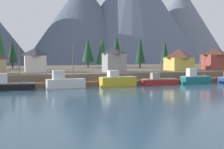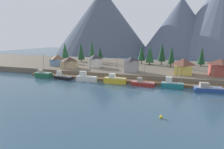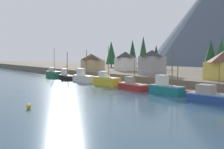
{
  "view_description": "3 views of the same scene",
  "coord_description": "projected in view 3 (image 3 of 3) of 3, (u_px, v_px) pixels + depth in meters",
  "views": [
    {
      "loc": [
        -22.72,
        -67.93,
        7.45
      ],
      "look_at": [
        0.1,
        2.17,
        2.42
      ],
      "focal_mm": 49.89,
      "sensor_mm": 36.0,
      "label": 1
    },
    {
      "loc": [
        22.01,
        -66.47,
        16.75
      ],
      "look_at": [
        -2.35,
        2.29,
        2.51
      ],
      "focal_mm": 30.12,
      "sensor_mm": 36.0,
      "label": 2
    },
    {
      "loc": [
        58.84,
        -41.15,
        7.59
      ],
      "look_at": [
        -1.92,
        1.57,
        2.58
      ],
      "focal_mm": 45.29,
      "sensor_mm": 36.0,
      "label": 3
    }
  ],
  "objects": [
    {
      "name": "ground_plane",
      "position": [
        167.0,
        83.0,
        83.66
      ],
      "size": [
        400.0,
        400.0,
        1.0
      ],
      "primitive_type": "cube",
      "color": "#335166"
    },
    {
      "name": "dock",
      "position": [
        118.0,
        83.0,
        73.26
      ],
      "size": [
        80.0,
        4.0,
        1.6
      ],
      "color": "brown",
      "rests_on": "ground_plane"
    },
    {
      "name": "shoreline_bank",
      "position": [
        193.0,
        75.0,
        90.43
      ],
      "size": [
        400.0,
        56.0,
        2.5
      ],
      "primitive_type": "cube",
      "color": "#665B4C",
      "rests_on": "ground_plane"
    },
    {
      "name": "mountain_west_peak",
      "position": [
        222.0,
        16.0,
        200.9
      ],
      "size": [
        108.58,
        108.58,
        70.8
      ],
      "primitive_type": "cone",
      "color": "#475160",
      "rests_on": "ground_plane"
    },
    {
      "name": "fishing_boat_green",
      "position": [
        54.0,
        74.0,
        97.39
      ],
      "size": [
        6.99,
        3.15,
        10.03
      ],
      "rotation": [
        0.0,
        0.0,
        0.03
      ],
      "color": "#1E5B3D",
      "rests_on": "ground_plane"
    },
    {
      "name": "fishing_boat_black",
      "position": [
        66.0,
        76.0,
        89.37
      ],
      "size": [
        8.43,
        3.44,
        8.86
      ],
      "rotation": [
        0.0,
        0.0,
        -0.13
      ],
      "color": "black",
      "rests_on": "ground_plane"
    },
    {
      "name": "fishing_boat_white",
      "position": [
        83.0,
        78.0,
        80.8
      ],
      "size": [
        8.3,
        2.88,
        9.13
      ],
      "rotation": [
        0.0,
        0.0,
        0.05
      ],
      "color": "silver",
      "rests_on": "ground_plane"
    },
    {
      "name": "fishing_boat_yellow",
      "position": [
        106.0,
        80.0,
        71.03
      ],
      "size": [
        8.31,
        2.97,
        9.92
      ],
      "rotation": [
        0.0,
        0.0,
        0.05
      ],
      "color": "gold",
      "rests_on": "ground_plane"
    },
    {
      "name": "fishing_boat_red",
      "position": [
        133.0,
        86.0,
        62.51
      ],
      "size": [
        8.31,
        3.03,
        7.85
      ],
      "rotation": [
        0.0,
        0.0,
        -0.05
      ],
      "color": "maroon",
      "rests_on": "ground_plane"
    },
    {
      "name": "fishing_boat_teal",
      "position": [
        166.0,
        88.0,
        54.54
      ],
      "size": [
        7.24,
        2.66,
        8.51
      ],
      "rotation": [
        0.0,
        0.0,
        0.04
      ],
      "color": "#196B70",
      "rests_on": "ground_plane"
    },
    {
      "name": "fishing_boat_blue",
      "position": [
        212.0,
        97.0,
        45.16
      ],
      "size": [
        8.52,
        4.15,
        7.46
      ],
      "rotation": [
        0.0,
        0.0,
        0.12
      ],
      "color": "navy",
      "rests_on": "ground_plane"
    },
    {
      "name": "house_white",
      "position": [
        125.0,
        61.0,
        95.28
      ],
      "size": [
        5.72,
        5.78,
        6.4
      ],
      "color": "silver",
      "rests_on": "shoreline_bank"
    },
    {
      "name": "house_grey",
      "position": [
        152.0,
        62.0,
        75.16
      ],
      "size": [
        5.42,
        5.8,
        6.55
      ],
      "color": "gray",
      "rests_on": "shoreline_bank"
    },
    {
      "name": "house_tan",
      "position": [
        93.0,
        62.0,
        100.05
      ],
      "size": [
        6.69,
        6.35,
        5.38
      ],
      "color": "tan",
      "rests_on": "shoreline_bank"
    },
    {
      "name": "house_blue",
      "position": [
        91.0,
        61.0,
        112.04
      ],
      "size": [
        5.73,
        6.99,
        5.76
      ],
      "color": "#6689A8",
      "rests_on": "shoreline_bank"
    },
    {
      "name": "conifer_near_left",
      "position": [
        143.0,
        50.0,
        111.93
      ],
      "size": [
        4.02,
        4.02,
        12.8
      ],
      "color": "#4C3823",
      "rests_on": "shoreline_bank"
    },
    {
      "name": "conifer_near_right",
      "position": [
        221.0,
        53.0,
        85.86
      ],
      "size": [
        4.37,
        4.37,
        10.5
      ],
      "color": "#4C3823",
      "rests_on": "shoreline_bank"
    },
    {
      "name": "conifer_back_left",
      "position": [
        111.0,
        53.0,
        121.48
      ],
      "size": [
        4.83,
        4.83,
        11.34
      ],
      "color": "#4C3823",
      "rests_on": "shoreline_bank"
    },
    {
      "name": "conifer_centre",
      "position": [
        156.0,
        54.0,
        111.08
      ],
      "size": [
        3.3,
        3.3,
        9.19
      ],
      "color": "#4C3823",
      "rests_on": "shoreline_bank"
    },
    {
      "name": "conifer_far_left",
      "position": [
        211.0,
        52.0,
        90.67
      ],
      "size": [
        4.16,
        4.16,
        10.37
      ],
      "color": "#4C3823",
      "rests_on": "shoreline_bank"
    },
    {
      "name": "conifer_far_right",
      "position": [
        133.0,
        52.0,
        118.64
      ],
      "size": [
        4.11,
        4.11,
        11.79
      ],
      "color": "#4C3823",
      "rests_on": "shoreline_bank"
    },
    {
      "name": "channel_buoy",
      "position": [
        29.0,
        106.0,
        40.25
      ],
      "size": [
        0.7,
        0.7,
        0.7
      ],
      "primitive_type": "sphere",
      "color": "gold",
      "rests_on": "ground_plane"
    }
  ]
}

